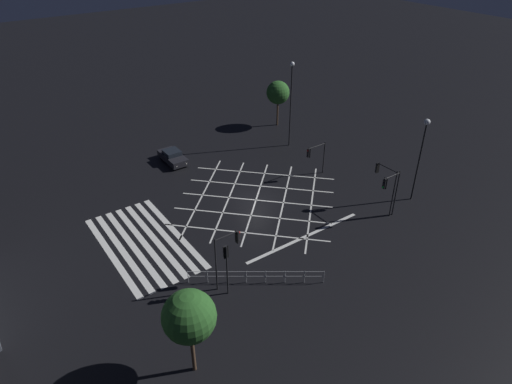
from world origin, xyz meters
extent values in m
plane|color=black|center=(0.00, 0.00, 0.00)|extent=(200.00, 200.00, 0.00)
cube|color=silver|center=(0.00, -8.34, 0.00)|extent=(11.48, 0.50, 0.01)
cube|color=silver|center=(0.00, -9.24, 0.00)|extent=(11.48, 0.50, 0.01)
cube|color=silver|center=(0.00, -10.14, 0.00)|extent=(11.48, 0.50, 0.01)
cube|color=silver|center=(0.00, -11.04, 0.00)|extent=(11.48, 0.50, 0.01)
cube|color=silver|center=(0.00, -11.94, 0.00)|extent=(11.48, 0.50, 0.01)
cube|color=silver|center=(0.00, -12.84, 0.00)|extent=(11.48, 0.50, 0.01)
cube|color=silver|center=(0.00, -13.74, 0.00)|extent=(11.48, 0.50, 0.01)
cube|color=silver|center=(3.61, -3.61, 0.00)|extent=(10.02, 10.02, 0.01)
cube|color=silver|center=(-3.61, -3.61, 0.00)|extent=(10.02, 10.02, 0.01)
cube|color=silver|center=(1.80, -1.80, 0.00)|extent=(10.02, 10.02, 0.01)
cube|color=silver|center=(-1.80, -1.80, 0.00)|extent=(10.02, 10.02, 0.01)
cube|color=silver|center=(0.00, 0.00, 0.00)|extent=(10.02, 10.02, 0.01)
cube|color=silver|center=(0.00, 0.00, 0.00)|extent=(10.02, 10.02, 0.01)
cube|color=silver|center=(-1.80, 1.80, 0.00)|extent=(10.02, 10.02, 0.01)
cube|color=silver|center=(1.80, 1.80, 0.00)|extent=(10.02, 10.02, 0.01)
cube|color=silver|center=(-3.61, 3.61, 0.00)|extent=(10.02, 10.02, 0.01)
cube|color=silver|center=(3.61, 3.61, 0.00)|extent=(10.02, 10.02, 0.01)
cube|color=silver|center=(6.88, 0.00, 0.00)|extent=(0.30, 11.48, 0.01)
cylinder|color=black|center=(-0.35, 8.55, 1.72)|extent=(0.11, 0.11, 3.43)
cylinder|color=black|center=(-0.35, 7.49, 3.28)|extent=(0.09, 2.12, 0.09)
cube|color=black|center=(-0.35, 6.43, 2.83)|extent=(0.28, 0.16, 0.90)
sphere|color=red|center=(-0.35, 6.32, 3.13)|extent=(0.18, 0.18, 0.18)
sphere|color=black|center=(-0.35, 6.32, 2.83)|extent=(0.18, 0.18, 0.18)
sphere|color=black|center=(-0.35, 6.32, 2.53)|extent=(0.18, 0.18, 0.18)
cube|color=black|center=(-0.35, 6.52, 2.83)|extent=(0.36, 0.02, 0.98)
cylinder|color=black|center=(8.73, -8.53, 2.05)|extent=(0.11, 0.11, 4.11)
cube|color=black|center=(8.59, -8.53, 3.61)|extent=(0.16, 0.28, 0.90)
sphere|color=black|center=(8.48, -8.53, 3.91)|extent=(0.18, 0.18, 0.18)
sphere|color=black|center=(8.48, -8.53, 3.61)|extent=(0.18, 0.18, 0.18)
sphere|color=green|center=(8.48, -8.53, 3.31)|extent=(0.18, 0.18, 0.18)
cube|color=black|center=(8.68, -8.53, 3.61)|extent=(0.02, 0.36, 0.98)
cylinder|color=black|center=(7.96, -8.94, 2.22)|extent=(0.11, 0.11, 4.45)
cylinder|color=black|center=(7.96, -8.04, 4.30)|extent=(0.09, 1.79, 0.09)
cube|color=black|center=(7.96, -7.15, 3.85)|extent=(0.28, 0.16, 0.90)
sphere|color=red|center=(7.96, -7.04, 4.15)|extent=(0.18, 0.18, 0.18)
sphere|color=black|center=(7.96, -7.04, 3.85)|extent=(0.18, 0.18, 0.18)
sphere|color=black|center=(7.96, -7.04, 3.55)|extent=(0.18, 0.18, 0.18)
cube|color=black|center=(7.96, -7.24, 3.85)|extent=(0.36, 0.02, 0.98)
cylinder|color=black|center=(8.80, 8.09, 2.23)|extent=(0.11, 0.11, 4.46)
cylinder|color=black|center=(7.75, 8.09, 4.31)|extent=(2.09, 0.09, 0.09)
cube|color=black|center=(6.71, 8.09, 3.86)|extent=(0.16, 0.28, 0.90)
sphere|color=black|center=(6.60, 8.09, 4.16)|extent=(0.18, 0.18, 0.18)
sphere|color=orange|center=(6.60, 8.09, 3.86)|extent=(0.18, 0.18, 0.18)
sphere|color=black|center=(6.60, 8.09, 3.56)|extent=(0.18, 0.18, 0.18)
cube|color=black|center=(6.80, 8.09, 3.86)|extent=(0.02, 0.36, 0.98)
cylinder|color=black|center=(8.82, 8.43, 2.18)|extent=(0.11, 0.11, 4.36)
cylinder|color=black|center=(8.82, 7.53, 4.21)|extent=(0.09, 1.79, 0.09)
cube|color=black|center=(8.82, 6.63, 3.76)|extent=(0.28, 0.16, 0.90)
sphere|color=black|center=(8.82, 6.52, 4.06)|extent=(0.18, 0.18, 0.18)
sphere|color=black|center=(8.82, 6.52, 3.76)|extent=(0.18, 0.18, 0.18)
sphere|color=green|center=(8.82, 6.52, 3.46)|extent=(0.18, 0.18, 0.18)
cube|color=black|center=(8.82, 6.72, 3.76)|extent=(0.36, 0.02, 0.98)
cylinder|color=black|center=(-7.33, 9.76, 4.57)|extent=(0.14, 0.14, 9.13)
sphere|color=white|center=(-7.33, 9.76, 9.28)|extent=(0.48, 0.48, 0.48)
cylinder|color=black|center=(8.11, 11.88, 3.75)|extent=(0.14, 0.14, 7.49)
sphere|color=white|center=(8.11, 11.88, 7.65)|extent=(0.53, 0.53, 0.53)
cylinder|color=#473323|center=(12.87, -13.43, 1.60)|extent=(0.23, 0.23, 3.19)
sphere|color=#285B23|center=(12.87, -13.43, 4.31)|extent=(2.99, 2.99, 2.99)
cylinder|color=#473323|center=(-12.73, 12.20, 1.57)|extent=(0.22, 0.22, 3.13)
sphere|color=#285B23|center=(-12.73, 12.20, 4.18)|extent=(2.79, 2.79, 2.79)
cube|color=black|center=(-11.21, -2.87, 0.53)|extent=(4.00, 1.78, 0.66)
cube|color=black|center=(-11.31, -2.87, 1.09)|extent=(1.68, 1.56, 0.45)
sphere|color=white|center=(-9.26, -2.32, 0.47)|extent=(0.16, 0.16, 0.16)
sphere|color=white|center=(-9.26, -3.42, 0.47)|extent=(0.16, 0.16, 0.16)
cylinder|color=black|center=(-9.97, -2.10, 0.33)|extent=(0.66, 0.20, 0.66)
cylinder|color=black|center=(-9.97, -3.64, 0.33)|extent=(0.66, 0.20, 0.66)
cylinder|color=black|center=(-12.45, -2.10, 0.33)|extent=(0.66, 0.20, 0.66)
cylinder|color=black|center=(-12.45, -3.64, 0.33)|extent=(0.66, 0.20, 0.66)
cylinder|color=#9EA0A5|center=(6.19, -10.28, 0.53)|extent=(0.05, 0.05, 1.05)
cylinder|color=#9EA0A5|center=(6.98, -9.14, 0.53)|extent=(0.05, 0.05, 1.05)
cylinder|color=#9EA0A5|center=(7.78, -8.01, 0.53)|extent=(0.05, 0.05, 1.05)
cylinder|color=#9EA0A5|center=(8.57, -6.88, 0.53)|extent=(0.05, 0.05, 1.05)
cylinder|color=#9EA0A5|center=(9.37, -5.75, 0.53)|extent=(0.05, 0.05, 1.05)
cylinder|color=#9EA0A5|center=(10.17, -4.62, 0.53)|extent=(0.05, 0.05, 1.05)
cylinder|color=#9EA0A5|center=(10.96, -3.49, 0.53)|extent=(0.05, 0.05, 1.05)
cylinder|color=#9EA0A5|center=(11.76, -2.36, 0.53)|extent=(0.05, 0.05, 1.05)
cylinder|color=#9EA0A5|center=(8.97, -6.32, 1.01)|extent=(5.60, 7.94, 0.04)
cylinder|color=#9EA0A5|center=(8.97, -6.32, 0.58)|extent=(5.60, 7.94, 0.04)
camera|label=1|loc=(28.97, -20.40, 22.70)|focal=32.00mm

